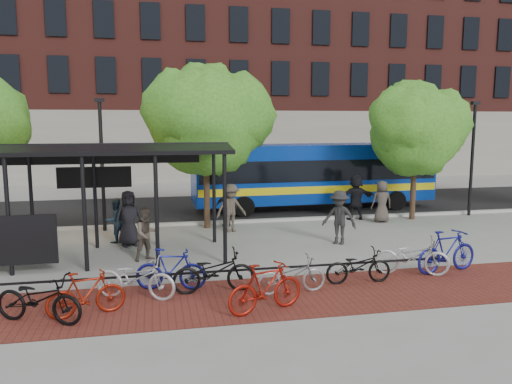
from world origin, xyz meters
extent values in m
plane|color=#9E9E99|center=(0.00, 0.00, 0.00)|extent=(160.00, 160.00, 0.00)
cube|color=black|center=(0.00, 8.00, 0.01)|extent=(160.00, 8.00, 0.01)
cube|color=#B7B7B2|center=(0.00, 4.00, 0.06)|extent=(160.00, 0.25, 0.12)
cube|color=maroon|center=(-2.00, -5.00, 0.00)|extent=(24.00, 3.00, 0.01)
cube|color=black|center=(-3.30, -4.10, 0.00)|extent=(12.00, 0.05, 0.95)
cube|color=maroon|center=(10.00, 26.00, 10.00)|extent=(55.00, 14.00, 20.00)
cube|color=#7A664C|center=(-16.00, 40.00, 15.00)|extent=(22.00, 22.00, 30.00)
cylinder|color=black|center=(-9.00, -1.85, 1.65)|extent=(0.12, 0.12, 3.30)
cylinder|color=black|center=(-9.00, 0.85, 1.65)|extent=(0.12, 0.12, 3.30)
cylinder|color=black|center=(-7.00, -1.85, 1.65)|extent=(0.12, 0.12, 3.30)
cylinder|color=black|center=(-7.00, 0.85, 1.65)|extent=(0.12, 0.12, 3.30)
cylinder|color=black|center=(-5.00, -1.85, 1.65)|extent=(0.12, 0.12, 3.30)
cylinder|color=black|center=(-5.00, 0.85, 1.65)|extent=(0.12, 0.12, 3.30)
cylinder|color=black|center=(-3.00, -1.85, 1.65)|extent=(0.12, 0.12, 3.30)
cylinder|color=black|center=(-3.00, 0.85, 1.65)|extent=(0.12, 0.12, 3.30)
cube|color=black|center=(-8.00, -1.20, 3.45)|extent=(10.60, 1.65, 0.29)
cube|color=black|center=(-8.00, 0.20, 3.45)|extent=(10.60, 1.65, 0.29)
cube|color=black|center=(-8.00, 0.90, 3.05)|extent=(9.00, 0.10, 0.40)
cube|color=black|center=(-7.00, 0.95, 2.40)|extent=(2.40, 0.12, 0.70)
cube|color=#FF7200|center=(-7.00, 1.03, 2.40)|extent=(2.20, 0.02, 0.55)
cylinder|color=#382619|center=(-3.00, 3.30, 1.26)|extent=(0.24, 0.24, 2.52)
sphere|color=#34751F|center=(-3.00, 3.30, 4.20)|extent=(4.20, 4.20, 4.20)
sphere|color=#34751F|center=(-1.95, 3.50, 4.50)|extent=(3.36, 3.36, 3.36)
sphere|color=#34751F|center=(-3.84, 3.00, 4.60)|extent=(3.15, 3.15, 3.15)
sphere|color=#34751F|center=(-2.90, 3.70, 5.00)|extent=(2.94, 2.94, 2.94)
cylinder|color=#382619|center=(6.00, 3.30, 1.14)|extent=(0.24, 0.24, 2.27)
sphere|color=#34751F|center=(6.00, 3.30, 3.79)|extent=(3.80, 3.80, 3.80)
sphere|color=#34751F|center=(6.95, 3.50, 4.09)|extent=(3.04, 3.04, 3.04)
sphere|color=#34751F|center=(5.24, 3.00, 4.20)|extent=(2.85, 2.85, 2.85)
sphere|color=#34751F|center=(6.10, 3.70, 4.59)|extent=(2.66, 2.66, 2.66)
cylinder|color=black|center=(-7.00, 3.60, 2.50)|extent=(0.14, 0.14, 5.00)
cube|color=black|center=(-7.00, 3.60, 5.05)|extent=(0.35, 0.20, 0.15)
cylinder|color=black|center=(9.00, 3.60, 2.50)|extent=(0.14, 0.14, 5.00)
cube|color=black|center=(9.00, 3.60, 5.05)|extent=(0.35, 0.20, 0.15)
cube|color=#082E99|center=(2.56, 6.61, 1.78)|extent=(11.76, 2.87, 2.68)
cube|color=black|center=(2.56, 6.61, 2.00)|extent=(11.53, 2.90, 0.97)
cube|color=yellow|center=(2.56, 6.61, 1.12)|extent=(11.65, 2.92, 0.34)
cube|color=#082E99|center=(2.56, 6.61, 3.07)|extent=(11.52, 2.61, 0.18)
cylinder|color=black|center=(-1.15, 5.24, 0.47)|extent=(0.94, 0.30, 0.94)
cylinder|color=black|center=(-1.22, 7.77, 0.47)|extent=(0.94, 0.30, 0.94)
cylinder|color=black|center=(6.33, 5.46, 0.47)|extent=(0.94, 0.30, 0.94)
cylinder|color=black|center=(6.26, 7.99, 0.47)|extent=(0.94, 0.30, 0.94)
imported|color=black|center=(-7.51, -5.54, 0.53)|extent=(2.14, 1.47, 1.07)
imported|color=maroon|center=(-6.57, -5.35, 0.51)|extent=(1.77, 0.91, 1.02)
imported|color=#BBBBBD|center=(-5.55, -4.46, 0.53)|extent=(2.15, 1.42, 1.07)
imported|color=navy|center=(-4.69, -3.98, 0.54)|extent=(1.87, 0.88, 1.08)
imported|color=black|center=(-3.65, -4.38, 0.54)|extent=(2.08, 0.77, 1.08)
imported|color=maroon|center=(-2.66, -5.90, 0.57)|extent=(1.97, 1.10, 1.14)
imported|color=gray|center=(-1.75, -4.82, 0.47)|extent=(1.81, 0.73, 0.93)
imported|color=black|center=(0.18, -4.43, 0.47)|extent=(1.79, 0.67, 0.93)
imported|color=#B5B6B8|center=(1.92, -4.06, 0.54)|extent=(2.19, 1.39, 1.09)
imported|color=navy|center=(3.01, -4.05, 0.61)|extent=(2.12, 0.96, 1.23)
imported|color=black|center=(-5.94, 0.92, 0.96)|extent=(1.07, 0.84, 1.92)
imported|color=#20364B|center=(-6.42, 1.50, 0.80)|extent=(0.98, 0.94, 1.59)
imported|color=#4C4338|center=(-2.16, 2.39, 0.94)|extent=(1.33, 0.95, 1.87)
imported|color=#2B2B2B|center=(-2.20, 3.51, 0.77)|extent=(0.97, 0.63, 1.54)
imported|color=black|center=(3.52, 3.71, 0.99)|extent=(1.85, 0.63, 1.98)
imported|color=#463D38|center=(4.37, 2.93, 0.89)|extent=(0.91, 0.63, 1.78)
imported|color=brown|center=(-5.31, -1.06, 0.82)|extent=(0.99, 0.91, 1.65)
imported|color=#262626|center=(1.23, -0.29, 0.94)|extent=(1.39, 1.32, 1.89)
camera|label=1|loc=(-5.03, -16.39, 4.26)|focal=35.00mm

